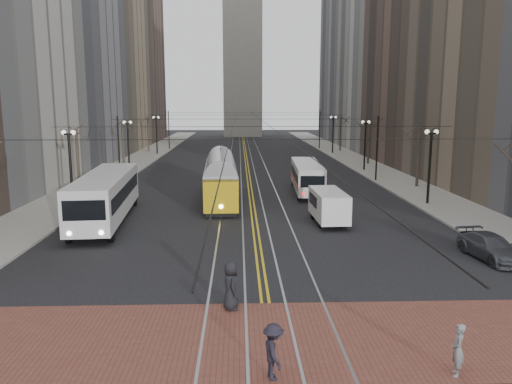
{
  "coord_description": "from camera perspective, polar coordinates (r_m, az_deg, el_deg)",
  "views": [
    {
      "loc": [
        -1.03,
        -19.72,
        7.85
      ],
      "look_at": [
        -0.09,
        7.46,
        3.0
      ],
      "focal_mm": 35.0,
      "sensor_mm": 36.0,
      "label": 1
    }
  ],
  "objects": [
    {
      "name": "ground",
      "position": [
        21.26,
        0.95,
        -11.57
      ],
      "size": [
        260.0,
        260.0,
        0.0
      ],
      "primitive_type": "plane",
      "color": "black",
      "rests_on": "ground"
    },
    {
      "name": "centre_lines",
      "position": [
        65.21,
        -1.07,
        3.21
      ],
      "size": [
        0.42,
        130.0,
        0.01
      ],
      "primitive_type": "cube",
      "color": "gold",
      "rests_on": "ground"
    },
    {
      "name": "building_left_mid",
      "position": [
        70.73,
        -23.25,
        16.76
      ],
      "size": [
        16.0,
        20.0,
        34.0
      ],
      "primitive_type": "cube",
      "color": "slate",
      "rests_on": "ground"
    },
    {
      "name": "street_trees",
      "position": [
        55.22,
        -0.91,
        4.87
      ],
      "size": [
        31.68,
        53.28,
        5.6
      ],
      "color": "#382D23",
      "rests_on": "ground"
    },
    {
      "name": "lamp_posts",
      "position": [
        48.75,
        -0.77,
        4.17
      ],
      "size": [
        27.6,
        57.2,
        5.6
      ],
      "color": "black",
      "rests_on": "ground"
    },
    {
      "name": "pedestrian_d",
      "position": [
        15.0,
        1.99,
        -17.75
      ],
      "size": [
        0.83,
        1.18,
        1.67
      ],
      "primitive_type": "imported",
      "rotation": [
        0.0,
        0.0,
        1.78
      ],
      "color": "black",
      "rests_on": "crosswalk_band"
    },
    {
      "name": "pedestrian_a",
      "position": [
        19.49,
        -2.92,
        -10.62
      ],
      "size": [
        0.82,
        1.05,
        1.89
      ],
      "primitive_type": "imported",
      "rotation": [
        0.0,
        0.0,
        1.83
      ],
      "color": "black",
      "rests_on": "crosswalk_band"
    },
    {
      "name": "building_left_far",
      "position": [
        109.2,
        -15.55,
        16.15
      ],
      "size": [
        16.0,
        20.0,
        40.0
      ],
      "primitive_type": "cube",
      "color": "brown",
      "rests_on": "ground"
    },
    {
      "name": "pedestrian_b",
      "position": [
        16.27,
        22.06,
        -16.37
      ],
      "size": [
        0.55,
        0.67,
        1.58
      ],
      "primitive_type": "imported",
      "rotation": [
        0.0,
        0.0,
        4.38
      ],
      "color": "slate",
      "rests_on": "crosswalk_band"
    },
    {
      "name": "trolley_wires",
      "position": [
        54.72,
        -0.91,
        5.84
      ],
      "size": [
        25.96,
        120.0,
        6.6
      ],
      "color": "black",
      "rests_on": "ground"
    },
    {
      "name": "crosswalk_band",
      "position": [
        17.6,
        1.64,
        -16.36
      ],
      "size": [
        25.0,
        6.0,
        0.01
      ],
      "primitive_type": "cube",
      "color": "brown",
      "rests_on": "ground"
    },
    {
      "name": "streetcar_rails",
      "position": [
        65.21,
        -1.07,
        3.2
      ],
      "size": [
        4.8,
        130.0,
        0.02
      ],
      "primitive_type": "cube",
      "color": "gray",
      "rests_on": "ground"
    },
    {
      "name": "building_right_far",
      "position": [
        109.68,
        12.53,
        16.25
      ],
      "size": [
        16.0,
        20.0,
        40.0
      ],
      "primitive_type": "cube",
      "color": "slate",
      "rests_on": "ground"
    },
    {
      "name": "sidewalk_left",
      "position": [
        66.67,
        -14.09,
        3.11
      ],
      "size": [
        5.0,
        140.0,
        0.15
      ],
      "primitive_type": "cube",
      "color": "gray",
      "rests_on": "ground"
    },
    {
      "name": "rear_bus",
      "position": [
        44.49,
        5.83,
        1.63
      ],
      "size": [
        2.7,
        10.26,
        2.65
      ],
      "primitive_type": "cube",
      "rotation": [
        0.0,
        0.0,
        -0.05
      ],
      "color": "silver",
      "rests_on": "ground"
    },
    {
      "name": "cargo_van",
      "position": [
        33.3,
        8.29,
        -1.73
      ],
      "size": [
        2.03,
        4.94,
        2.16
      ],
      "primitive_type": "cube",
      "rotation": [
        0.0,
        0.0,
        0.03
      ],
      "color": "white",
      "rests_on": "ground"
    },
    {
      "name": "streetcar",
      "position": [
        40.44,
        -4.05,
        1.1
      ],
      "size": [
        2.89,
        13.11,
        3.07
      ],
      "primitive_type": "cube",
      "rotation": [
        0.0,
        0.0,
        0.04
      ],
      "color": "gold",
      "rests_on": "ground"
    },
    {
      "name": "sedan_grey",
      "position": [
        53.95,
        6.14,
        2.47
      ],
      "size": [
        2.13,
        4.44,
        1.46
      ],
      "primitive_type": "imported",
      "rotation": [
        0.0,
        0.0,
        -0.1
      ],
      "color": "#393D40",
      "rests_on": "ground"
    },
    {
      "name": "building_right_mid",
      "position": [
        71.46,
        20.75,
        16.84
      ],
      "size": [
        16.0,
        20.0,
        34.0
      ],
      "primitive_type": "cube",
      "color": "brown",
      "rests_on": "ground"
    },
    {
      "name": "transit_bus",
      "position": [
        34.77,
        -16.76,
        -0.68
      ],
      "size": [
        3.64,
        12.98,
        3.2
      ],
      "primitive_type": "cube",
      "rotation": [
        0.0,
        0.0,
        0.08
      ],
      "color": "silver",
      "rests_on": "ground"
    },
    {
      "name": "sedan_parked",
      "position": [
        28.22,
        25.26,
        -5.71
      ],
      "size": [
        2.25,
        4.51,
        1.26
      ],
      "primitive_type": "imported",
      "rotation": [
        0.0,
        0.0,
        0.12
      ],
      "color": "#414449",
      "rests_on": "ground"
    },
    {
      "name": "sidewalk_right",
      "position": [
        67.13,
        11.86,
        3.25
      ],
      "size": [
        5.0,
        140.0,
        0.15
      ],
      "primitive_type": "cube",
      "color": "gray",
      "rests_on": "ground"
    }
  ]
}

